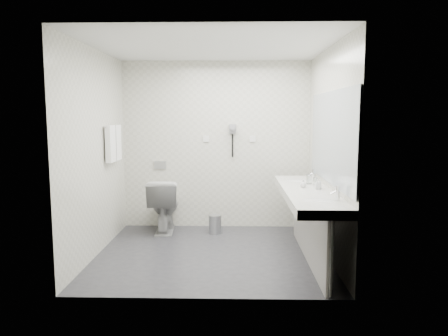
{
  "coord_description": "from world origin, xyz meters",
  "views": [
    {
      "loc": [
        0.28,
        -5.06,
        1.7
      ],
      "look_at": [
        0.15,
        0.15,
        1.05
      ],
      "focal_mm": 33.9,
      "sensor_mm": 36.0,
      "label": 1
    }
  ],
  "objects": [
    {
      "name": "wall_back",
      "position": [
        0.0,
        1.3,
        1.25
      ],
      "size": [
        2.8,
        0.0,
        2.8
      ],
      "primitive_type": "plane",
      "rotation": [
        1.57,
        0.0,
        0.0
      ],
      "color": "beige",
      "rests_on": "floor"
    },
    {
      "name": "dryer_cord",
      "position": [
        0.25,
        1.26,
        1.25
      ],
      "size": [
        0.02,
        0.02,
        0.35
      ],
      "primitive_type": "cylinder",
      "color": "black",
      "rests_on": "dryer_cradle"
    },
    {
      "name": "soap_bottle_a",
      "position": [
        1.24,
        -0.22,
        0.91
      ],
      "size": [
        0.06,
        0.06,
        0.12
      ],
      "primitive_type": "imported",
      "rotation": [
        0.0,
        0.0,
        0.2
      ],
      "color": "beige",
      "rests_on": "vanity_counter"
    },
    {
      "name": "basin_far",
      "position": [
        1.12,
        0.45,
        0.83
      ],
      "size": [
        0.4,
        0.31,
        0.05
      ],
      "primitive_type": "ellipsoid",
      "color": "white",
      "rests_on": "vanity_counter"
    },
    {
      "name": "vanity_counter",
      "position": [
        1.12,
        -0.2,
        0.8
      ],
      "size": [
        0.55,
        2.2,
        0.1
      ],
      "primitive_type": "cube",
      "color": "silver",
      "rests_on": "floor"
    },
    {
      "name": "towel_far",
      "position": [
        -1.34,
        0.69,
        1.33
      ],
      "size": [
        0.07,
        0.24,
        0.48
      ],
      "primitive_type": "cube",
      "color": "white",
      "rests_on": "towel_rail"
    },
    {
      "name": "ceiling",
      "position": [
        0.0,
        0.0,
        2.5
      ],
      "size": [
        2.8,
        2.8,
        0.0
      ],
      "primitive_type": "plane",
      "rotation": [
        3.14,
        0.0,
        0.0
      ],
      "color": "silver",
      "rests_on": "wall_back"
    },
    {
      "name": "soap_bottle_c",
      "position": [
        1.28,
        -0.16,
        0.91
      ],
      "size": [
        0.04,
        0.04,
        0.11
      ],
      "primitive_type": "imported",
      "rotation": [
        0.0,
        0.0,
        0.06
      ],
      "color": "beige",
      "rests_on": "vanity_counter"
    },
    {
      "name": "towel_near",
      "position": [
        -1.34,
        0.41,
        1.33
      ],
      "size": [
        0.07,
        0.24,
        0.48
      ],
      "primitive_type": "cube",
      "color": "white",
      "rests_on": "towel_rail"
    },
    {
      "name": "wall_left",
      "position": [
        -1.4,
        0.0,
        1.25
      ],
      "size": [
        0.0,
        2.6,
        2.6
      ],
      "primitive_type": "plane",
      "rotation": [
        1.57,
        0.0,
        1.57
      ],
      "color": "beige",
      "rests_on": "floor"
    },
    {
      "name": "towel_rail",
      "position": [
        -1.35,
        0.55,
        1.55
      ],
      "size": [
        0.02,
        0.62,
        0.02
      ],
      "primitive_type": "cylinder",
      "rotation": [
        1.57,
        0.0,
        0.0
      ],
      "color": "silver",
      "rests_on": "wall_left"
    },
    {
      "name": "flush_plate",
      "position": [
        -0.85,
        1.29,
        0.95
      ],
      "size": [
        0.18,
        0.02,
        0.12
      ],
      "primitive_type": "cube",
      "color": "#B2B5BA",
      "rests_on": "wall_back"
    },
    {
      "name": "floor",
      "position": [
        0.0,
        0.0,
        0.0
      ],
      "size": [
        2.8,
        2.8,
        0.0
      ],
      "primitive_type": "plane",
      "color": "#2B2A30",
      "rests_on": "ground"
    },
    {
      "name": "vanity_panel",
      "position": [
        1.15,
        -0.2,
        0.38
      ],
      "size": [
        0.03,
        2.15,
        0.75
      ],
      "primitive_type": "cube",
      "color": "gray",
      "rests_on": "floor"
    },
    {
      "name": "toilet",
      "position": [
        -0.76,
        1.0,
        0.39
      ],
      "size": [
        0.48,
        0.79,
        0.78
      ],
      "primitive_type": "imported",
      "rotation": [
        0.0,
        0.0,
        3.2
      ],
      "color": "white",
      "rests_on": "floor"
    },
    {
      "name": "dryer_barrel",
      "position": [
        0.25,
        1.2,
        1.53
      ],
      "size": [
        0.08,
        0.14,
        0.08
      ],
      "primitive_type": "cylinder",
      "rotation": [
        1.57,
        0.0,
        0.0
      ],
      "color": "gray",
      "rests_on": "dryer_cradle"
    },
    {
      "name": "vanity_post_near",
      "position": [
        1.18,
        -1.24,
        0.38
      ],
      "size": [
        0.06,
        0.06,
        0.75
      ],
      "primitive_type": "cylinder",
      "color": "silver",
      "rests_on": "floor"
    },
    {
      "name": "mirror",
      "position": [
        1.39,
        -0.2,
        1.45
      ],
      "size": [
        0.02,
        2.2,
        1.05
      ],
      "primitive_type": "cube",
      "color": "#B2BCC6",
      "rests_on": "wall_right"
    },
    {
      "name": "basin_near",
      "position": [
        1.12,
        -0.85,
        0.83
      ],
      "size": [
        0.4,
        0.31,
        0.05
      ],
      "primitive_type": "ellipsoid",
      "color": "white",
      "rests_on": "vanity_counter"
    },
    {
      "name": "switch_plate_a",
      "position": [
        -0.15,
        1.29,
        1.35
      ],
      "size": [
        0.09,
        0.02,
        0.09
      ],
      "primitive_type": "cube",
      "color": "white",
      "rests_on": "wall_back"
    },
    {
      "name": "vanity_post_far",
      "position": [
        1.18,
        0.84,
        0.38
      ],
      "size": [
        0.06,
        0.06,
        0.75
      ],
      "primitive_type": "cylinder",
      "color": "silver",
      "rests_on": "floor"
    },
    {
      "name": "glass_right",
      "position": [
        1.21,
        0.18,
        0.91
      ],
      "size": [
        0.08,
        0.08,
        0.12
      ],
      "primitive_type": "cylinder",
      "rotation": [
        0.0,
        0.0,
        0.2
      ],
      "color": "silver",
      "rests_on": "vanity_counter"
    },
    {
      "name": "glass_left",
      "position": [
        1.26,
        0.04,
        0.9
      ],
      "size": [
        0.07,
        0.07,
        0.1
      ],
      "primitive_type": "cylinder",
      "rotation": [
        0.0,
        0.0,
        -0.34
      ],
      "color": "silver",
      "rests_on": "vanity_counter"
    },
    {
      "name": "soap_bottle_b",
      "position": [
        1.1,
        -0.1,
        0.9
      ],
      "size": [
        0.1,
        0.1,
        0.09
      ],
      "primitive_type": "imported",
      "rotation": [
        0.0,
        0.0,
        -0.73
      ],
      "color": "beige",
      "rests_on": "vanity_counter"
    },
    {
      "name": "pedal_bin",
      "position": [
        0.0,
        0.9,
        0.13
      ],
      "size": [
        0.2,
        0.2,
        0.26
      ],
      "primitive_type": "cylinder",
      "rotation": [
        0.0,
        0.0,
        0.08
      ],
      "color": "#B2B5BA",
      "rests_on": "floor"
    },
    {
      "name": "bin_lid",
      "position": [
        0.0,
        0.9,
        0.26
      ],
      "size": [
        0.18,
        0.18,
        0.02
      ],
      "primitive_type": "cylinder",
      "color": "#B2B5BA",
      "rests_on": "pedal_bin"
    },
    {
      "name": "faucet_far",
      "position": [
        1.32,
        0.45,
        0.92
      ],
      "size": [
        0.04,
        0.04,
        0.15
      ],
      "primitive_type": "cylinder",
      "color": "silver",
      "rests_on": "vanity_counter"
    },
    {
      "name": "dryer_cradle",
      "position": [
        0.25,
        1.27,
        1.5
      ],
      "size": [
        0.1,
        0.04,
        0.14
      ],
      "primitive_type": "cube",
      "color": "gray",
      "rests_on": "wall_back"
    },
    {
      "name": "faucet_near",
      "position": [
        1.32,
        -0.85,
        0.92
      ],
      "size": [
        0.04,
        0.04,
        0.15
      ],
      "primitive_type": "cylinder",
      "color": "silver",
      "rests_on": "vanity_counter"
    },
    {
      "name": "wall_front",
      "position": [
        0.0,
        -1.3,
        1.25
      ],
      "size": [
        2.8,
        0.0,
        2.8
      ],
      "primitive_type": "plane",
      "rotation": [
        -1.57,
        0.0,
        0.0
      ],
      "color": "beige",
      "rests_on": "floor"
    },
    {
      "name": "switch_plate_b",
      "position": [
        0.55,
        1.29,
        1.35
      ],
      "size": [
        0.09,
        0.02,
        0.09
      ],
      "primitive_type": "cube",
      "color": "white",
      "rests_on": "wall_back"
    },
    {
      "name": "wall_right",
      "position": [
        1.4,
        0.0,
        1.25
      ],
      "size": [
        0.0,
        2.6,
        2.6
      ],
      "primitive_type": "plane",
      "rotation": [
        1.57,
        0.0,
        -1.57
      ],
      "color": "beige",
      "rests_on": "floor"
    }
  ]
}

